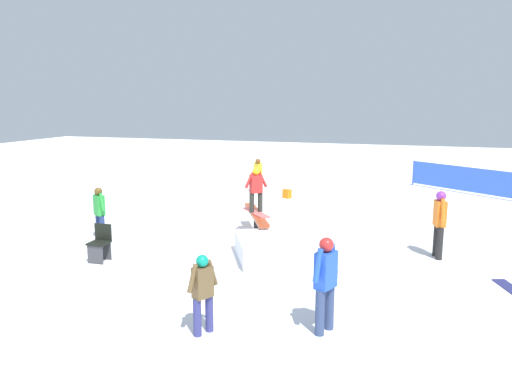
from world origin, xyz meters
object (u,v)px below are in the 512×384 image
Objects in this scene: rail_feature at (256,216)px; bystander_brown at (203,290)px; bystander_orange at (439,221)px; bystander_yellow at (258,174)px; bystander_blue at (326,280)px; backpack_on_snow at (287,194)px; main_rider_on_rail at (256,191)px; loose_snowboard_white at (426,211)px; bystander_green at (99,211)px; folding_chair at (100,244)px.

rail_feature is 1.90× the size of bystander_brown.
bystander_orange is 1.16× the size of bystander_yellow.
bystander_blue is at bearing -35.23° from bystander_orange.
backpack_on_snow is at bearing -151.85° from bystander_orange.
bystander_brown is (-5.95, -0.98, -0.53)m from main_rider_on_rail.
bystander_orange is 6.64m from bystander_brown.
rail_feature reaches higher than loose_snowboard_white.
bystander_orange is 4.87× the size of backpack_on_snow.
bystander_green is at bearing -95.43° from bystander_orange.
bystander_brown is at bearing -52.34° from backpack_on_snow.
bystander_orange is 5.13m from bystander_blue.
bystander_blue reaches higher than bystander_yellow.
main_rider_on_rail is 6.03m from bystander_blue.
main_rider_on_rail is at bearing 73.30° from loose_snowboard_white.
main_rider_on_rail is 6.71m from loose_snowboard_white.
loose_snowboard_white is (10.63, -3.67, -0.75)m from bystander_brown.
bystander_blue is at bearing -42.37° from backpack_on_snow.
folding_chair is at bearing 119.02° from bystander_yellow.
bystander_green is (-7.88, 2.06, 0.02)m from bystander_yellow.
backpack_on_snow is (10.84, 3.37, -0.74)m from bystander_blue.
main_rider_on_rail is at bearing 46.57° from folding_chair.
bystander_brown is 1.54× the size of folding_chair.
bystander_brown reaches higher than backpack_on_snow.
backpack_on_snow is at bearing 39.97° from bystander_blue.
main_rider_on_rail is 3.78× the size of backpack_on_snow.
rail_feature is 2.93× the size of folding_chair.
loose_snowboard_white is 3.66× the size of backpack_on_snow.
bystander_blue reaches higher than bystander_brown.
folding_chair reaches higher than rail_feature.
bystander_blue is at bearing 147.54° from bystander_yellow.
main_rider_on_rail is at bearing -109.36° from bystander_orange.
main_rider_on_rail is at bearing 38.19° from bystander_brown.
bystander_blue is 1.85× the size of folding_chair.
folding_chair is at bearing 83.66° from bystander_brown.
main_rider_on_rail is 4.86m from bystander_orange.
bystander_yellow is at bearing 45.21° from bystander_blue.
bystander_orange reaches higher than bystander_brown.
bystander_brown is at bearing 148.94° from main_rider_on_rail.
bystander_brown is at bearing 138.29° from bystander_yellow.
bystander_yellow is 9.48m from folding_chair.
bystander_green is at bearing 86.76° from rail_feature.
folding_chair is 2.59× the size of backpack_on_snow.
bystander_yellow is at bearing 82.06° from folding_chair.
bystander_yellow is 1.62× the size of folding_chair.
bystander_green is (-1.70, 3.94, -0.47)m from main_rider_on_rail.
folding_chair reaches higher than backpack_on_snow.
backpack_on_snow is at bearing -169.53° from bystander_yellow.
folding_chair is at bearing 157.34° from bystander_green.
rail_feature is 6.03m from bystander_blue.
backpack_on_snow reaches higher than loose_snowboard_white.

